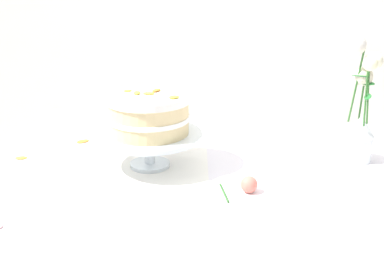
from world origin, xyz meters
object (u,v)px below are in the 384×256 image
object	(u,v)px
dining_table	(219,206)
layer_cake	(149,113)
fallen_rose	(248,185)
cake_stand	(150,138)
flower_vase	(361,110)

from	to	relation	value
dining_table	layer_cake	size ratio (longest dim) A/B	6.24
dining_table	fallen_rose	size ratio (longest dim) A/B	13.96
cake_stand	flower_vase	distance (m)	0.59
dining_table	fallen_rose	bearing A→B (deg)	-49.07
flower_vase	layer_cake	bearing A→B (deg)	-165.80
cake_stand	layer_cake	world-z (taller)	layer_cake
dining_table	flower_vase	bearing A→B (deg)	24.60
cake_stand	fallen_rose	world-z (taller)	cake_stand
cake_stand	layer_cake	xyz separation A→B (m)	(0.00, -0.00, 0.07)
flower_vase	cake_stand	bearing A→B (deg)	-165.80
cake_stand	fallen_rose	distance (m)	0.31
cake_stand	dining_table	bearing A→B (deg)	-7.73
layer_cake	flower_vase	bearing A→B (deg)	14.20
cake_stand	layer_cake	size ratio (longest dim) A/B	1.29
layer_cake	flower_vase	size ratio (longest dim) A/B	0.63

